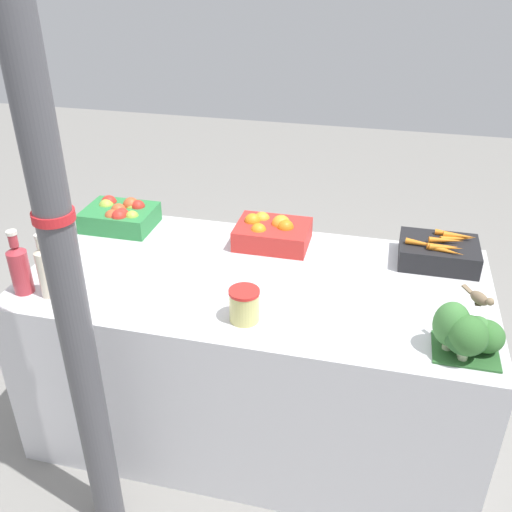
{
  "coord_description": "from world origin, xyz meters",
  "views": [
    {
      "loc": [
        0.48,
        -1.97,
        2.06
      ],
      "look_at": [
        0.0,
        0.0,
        0.92
      ],
      "focal_mm": 40.0,
      "sensor_mm": 36.0,
      "label": 1
    }
  ],
  "objects_px": {
    "apple_crate": "(120,215)",
    "sparrow_bird": "(480,298)",
    "juice_bottle_amber": "(68,275)",
    "juice_bottle_ruby": "(20,267)",
    "juice_bottle_cloudy": "(45,270)",
    "pickle_jar": "(244,305)",
    "broccoli_pile": "(467,334)",
    "carrot_crate": "(439,252)",
    "support_pole": "(57,237)",
    "orange_crate": "(272,232)"
  },
  "relations": [
    {
      "from": "pickle_jar",
      "to": "apple_crate",
      "type": "bearing_deg",
      "value": 142.11
    },
    {
      "from": "juice_bottle_amber",
      "to": "pickle_jar",
      "type": "bearing_deg",
      "value": 1.72
    },
    {
      "from": "support_pole",
      "to": "carrot_crate",
      "type": "relative_size",
      "value": 7.76
    },
    {
      "from": "apple_crate",
      "to": "sparrow_bird",
      "type": "height_order",
      "value": "sparrow_bird"
    },
    {
      "from": "juice_bottle_amber",
      "to": "juice_bottle_ruby",
      "type": "bearing_deg",
      "value": -180.0
    },
    {
      "from": "pickle_jar",
      "to": "sparrow_bird",
      "type": "bearing_deg",
      "value": -0.15
    },
    {
      "from": "juice_bottle_amber",
      "to": "sparrow_bird",
      "type": "bearing_deg",
      "value": 0.73
    },
    {
      "from": "support_pole",
      "to": "juice_bottle_ruby",
      "type": "bearing_deg",
      "value": 142.58
    },
    {
      "from": "carrot_crate",
      "to": "sparrow_bird",
      "type": "xyz_separation_m",
      "value": [
        0.08,
        -0.61,
        0.16
      ]
    },
    {
      "from": "juice_bottle_cloudy",
      "to": "sparrow_bird",
      "type": "height_order",
      "value": "juice_bottle_cloudy"
    },
    {
      "from": "juice_bottle_amber",
      "to": "apple_crate",
      "type": "bearing_deg",
      "value": 97.64
    },
    {
      "from": "broccoli_pile",
      "to": "sparrow_bird",
      "type": "height_order",
      "value": "sparrow_bird"
    },
    {
      "from": "support_pole",
      "to": "sparrow_bird",
      "type": "relative_size",
      "value": 22.93
    },
    {
      "from": "pickle_jar",
      "to": "juice_bottle_cloudy",
      "type": "bearing_deg",
      "value": -178.48
    },
    {
      "from": "apple_crate",
      "to": "broccoli_pile",
      "type": "distance_m",
      "value": 1.67
    },
    {
      "from": "broccoli_pile",
      "to": "juice_bottle_ruby",
      "type": "bearing_deg",
      "value": -179.96
    },
    {
      "from": "juice_bottle_cloudy",
      "to": "juice_bottle_amber",
      "type": "bearing_deg",
      "value": -0.0
    },
    {
      "from": "apple_crate",
      "to": "juice_bottle_cloudy",
      "type": "bearing_deg",
      "value": -90.86
    },
    {
      "from": "orange_crate",
      "to": "juice_bottle_ruby",
      "type": "distance_m",
      "value": 1.08
    },
    {
      "from": "apple_crate",
      "to": "sparrow_bird",
      "type": "relative_size",
      "value": 2.95
    },
    {
      "from": "juice_bottle_cloudy",
      "to": "pickle_jar",
      "type": "height_order",
      "value": "juice_bottle_cloudy"
    },
    {
      "from": "pickle_jar",
      "to": "sparrow_bird",
      "type": "xyz_separation_m",
      "value": [
        0.79,
        -0.0,
        0.15
      ]
    },
    {
      "from": "support_pole",
      "to": "broccoli_pile",
      "type": "relative_size",
      "value": 10.52
    },
    {
      "from": "orange_crate",
      "to": "carrot_crate",
      "type": "bearing_deg",
      "value": -0.31
    },
    {
      "from": "apple_crate",
      "to": "juice_bottle_cloudy",
      "type": "xyz_separation_m",
      "value": [
        -0.01,
        -0.63,
        0.05
      ]
    },
    {
      "from": "apple_crate",
      "to": "carrot_crate",
      "type": "distance_m",
      "value": 1.49
    },
    {
      "from": "sparrow_bird",
      "to": "juice_bottle_amber",
      "type": "bearing_deg",
      "value": -129.15
    },
    {
      "from": "juice_bottle_cloudy",
      "to": "juice_bottle_amber",
      "type": "height_order",
      "value": "juice_bottle_cloudy"
    },
    {
      "from": "apple_crate",
      "to": "orange_crate",
      "type": "xyz_separation_m",
      "value": [
        0.75,
        0.0,
        -0.0
      ]
    },
    {
      "from": "apple_crate",
      "to": "pickle_jar",
      "type": "bearing_deg",
      "value": -37.89
    },
    {
      "from": "pickle_jar",
      "to": "broccoli_pile",
      "type": "bearing_deg",
      "value": -1.47
    },
    {
      "from": "broccoli_pile",
      "to": "juice_bottle_cloudy",
      "type": "bearing_deg",
      "value": -179.96
    },
    {
      "from": "carrot_crate",
      "to": "sparrow_bird",
      "type": "distance_m",
      "value": 0.63
    },
    {
      "from": "support_pole",
      "to": "juice_bottle_amber",
      "type": "xyz_separation_m",
      "value": [
        -0.21,
        0.32,
        -0.35
      ]
    },
    {
      "from": "orange_crate",
      "to": "juice_bottle_ruby",
      "type": "relative_size",
      "value": 1.22
    },
    {
      "from": "support_pole",
      "to": "juice_bottle_amber",
      "type": "relative_size",
      "value": 10.15
    },
    {
      "from": "apple_crate",
      "to": "broccoli_pile",
      "type": "relative_size",
      "value": 1.35
    },
    {
      "from": "pickle_jar",
      "to": "support_pole",
      "type": "bearing_deg",
      "value": -144.57
    },
    {
      "from": "sparrow_bird",
      "to": "apple_crate",
      "type": "bearing_deg",
      "value": -151.04
    },
    {
      "from": "carrot_crate",
      "to": "support_pole",
      "type": "bearing_deg",
      "value": -141.52
    },
    {
      "from": "support_pole",
      "to": "apple_crate",
      "type": "bearing_deg",
      "value": 107.4
    },
    {
      "from": "support_pole",
      "to": "pickle_jar",
      "type": "height_order",
      "value": "support_pole"
    },
    {
      "from": "carrot_crate",
      "to": "juice_bottle_cloudy",
      "type": "distance_m",
      "value": 1.62
    },
    {
      "from": "juice_bottle_amber",
      "to": "sparrow_bird",
      "type": "height_order",
      "value": "juice_bottle_amber"
    },
    {
      "from": "orange_crate",
      "to": "juice_bottle_amber",
      "type": "distance_m",
      "value": 0.92
    },
    {
      "from": "carrot_crate",
      "to": "pickle_jar",
      "type": "distance_m",
      "value": 0.93
    },
    {
      "from": "broccoli_pile",
      "to": "juice_bottle_amber",
      "type": "relative_size",
      "value": 0.97
    },
    {
      "from": "juice_bottle_amber",
      "to": "carrot_crate",
      "type": "bearing_deg",
      "value": 24.01
    },
    {
      "from": "support_pole",
      "to": "juice_bottle_amber",
      "type": "bearing_deg",
      "value": 123.54
    },
    {
      "from": "orange_crate",
      "to": "support_pole",
      "type": "bearing_deg",
      "value": -115.48
    }
  ]
}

